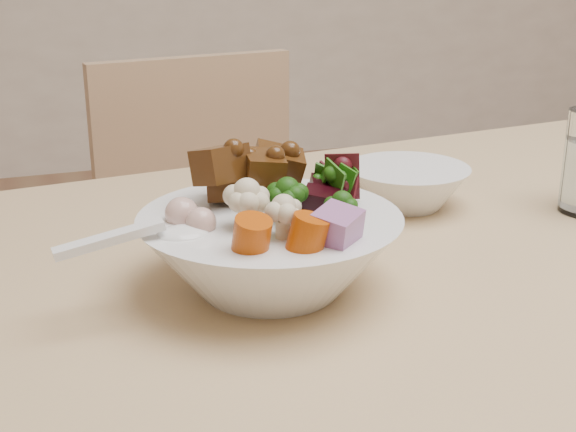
% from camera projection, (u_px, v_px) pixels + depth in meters
% --- Properties ---
extents(chair_far, '(0.41, 0.41, 0.79)m').
position_uv_depth(chair_far, '(219.00, 264.00, 1.40)').
color(chair_far, tan).
rests_on(chair_far, ground).
extents(food_bowl, '(0.23, 0.23, 0.12)m').
position_uv_depth(food_bowl, '(271.00, 246.00, 0.70)').
color(food_bowl, white).
rests_on(food_bowl, dining_table).
extents(soup_spoon, '(0.13, 0.04, 0.02)m').
position_uv_depth(soup_spoon, '(164.00, 237.00, 0.64)').
color(soup_spoon, white).
rests_on(soup_spoon, food_bowl).
extents(side_bowl, '(0.14, 0.14, 0.05)m').
position_uv_depth(side_bowl, '(407.00, 187.00, 0.92)').
color(side_bowl, white).
rests_on(side_bowl, dining_table).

